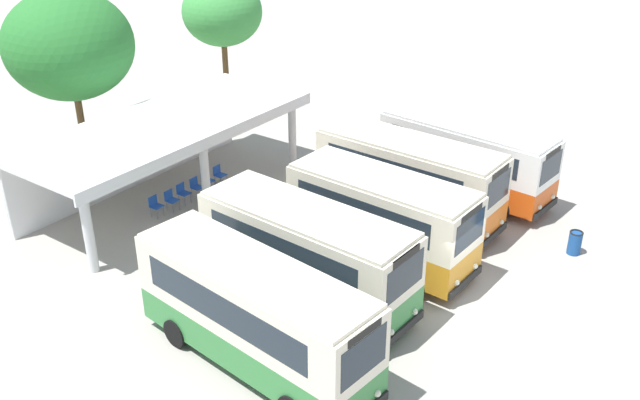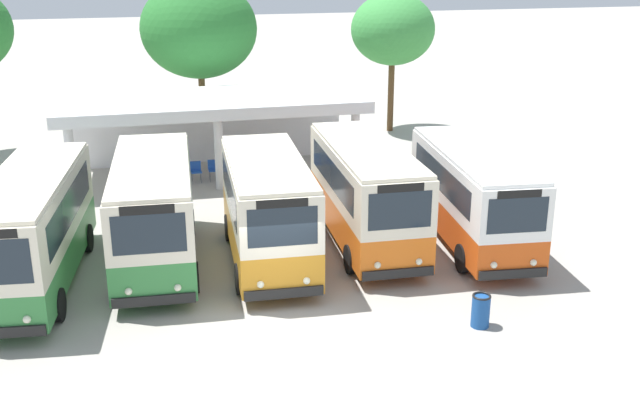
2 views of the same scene
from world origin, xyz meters
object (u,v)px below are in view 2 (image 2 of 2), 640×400
object	(u,v)px
city_bus_fifth_blue	(472,193)
waiting_chair_far_end_seat	(265,165)
city_bus_middle_cream	(268,207)
waiting_chair_end_by_column	(178,170)
litter_bin_apron	(481,310)
waiting_chair_fifth_seat	(248,165)
city_bus_nearest_orange	(33,226)
waiting_chair_middle_seat	(213,168)
city_bus_fourth_amber	(366,190)
waiting_chair_second_from_end	(196,170)
city_bus_second_in_row	(154,209)
waiting_chair_fourth_seat	(231,167)

from	to	relation	value
city_bus_fifth_blue	waiting_chair_far_end_seat	world-z (taller)	city_bus_fifth_blue
city_bus_middle_cream	city_bus_fifth_blue	size ratio (longest dim) A/B	0.91
waiting_chair_end_by_column	litter_bin_apron	size ratio (longest dim) A/B	0.96
city_bus_middle_cream	waiting_chair_fifth_seat	bearing A→B (deg)	85.65
city_bus_nearest_orange	city_bus_fifth_blue	xyz separation A→B (m)	(13.63, 0.05, -0.08)
waiting_chair_far_end_seat	city_bus_nearest_orange	bearing A→B (deg)	-132.04
waiting_chair_middle_seat	waiting_chair_far_end_seat	size ratio (longest dim) A/B	1.00
city_bus_nearest_orange	waiting_chair_end_by_column	bearing A→B (deg)	63.54
city_bus_nearest_orange	city_bus_fourth_amber	distance (m)	10.26
city_bus_fifth_blue	waiting_chair_far_end_seat	size ratio (longest dim) A/B	8.86
city_bus_fourth_amber	waiting_chair_far_end_seat	xyz separation A→B (m)	(-1.97, 8.28, -1.32)
waiting_chair_fifth_seat	waiting_chair_far_end_seat	distance (m)	0.74
waiting_chair_second_from_end	waiting_chair_fifth_seat	distance (m)	2.21
city_bus_second_in_row	city_bus_fifth_blue	distance (m)	10.24
city_bus_middle_cream	waiting_chair_far_end_seat	world-z (taller)	city_bus_middle_cream
city_bus_fifth_blue	waiting_chair_middle_seat	world-z (taller)	city_bus_fifth_blue
city_bus_second_in_row	waiting_chair_second_from_end	xyz separation A→B (m)	(1.89, 8.33, -1.30)
waiting_chair_end_by_column	litter_bin_apron	xyz separation A→B (m)	(6.90, -14.58, -0.07)
city_bus_fourth_amber	waiting_chair_fifth_seat	size ratio (longest dim) A/B	8.79
city_bus_fifth_blue	waiting_chair_fourth_seat	bearing A→B (deg)	127.15
waiting_chair_fourth_seat	litter_bin_apron	xyz separation A→B (m)	(4.70, -14.51, -0.07)
city_bus_middle_cream	city_bus_fifth_blue	bearing A→B (deg)	0.19
waiting_chair_fourth_seat	waiting_chair_far_end_seat	distance (m)	1.47
waiting_chair_fourth_seat	waiting_chair_fifth_seat	bearing A→B (deg)	6.28
waiting_chair_fifth_seat	waiting_chair_fourth_seat	bearing A→B (deg)	-173.72
waiting_chair_second_from_end	waiting_chair_far_end_seat	distance (m)	2.95
city_bus_fourth_amber	city_bus_nearest_orange	bearing A→B (deg)	-175.16
city_bus_second_in_row	waiting_chair_far_end_seat	bearing A→B (deg)	60.10
city_bus_fifth_blue	waiting_chair_second_from_end	size ratio (longest dim) A/B	8.86
waiting_chair_fifth_seat	litter_bin_apron	xyz separation A→B (m)	(3.96, -14.59, -0.07)
city_bus_nearest_orange	waiting_chair_fifth_seat	xyz separation A→B (m)	(7.51, 9.18, -1.31)
waiting_chair_fourth_seat	waiting_chair_fifth_seat	distance (m)	0.74
waiting_chair_middle_seat	litter_bin_apron	xyz separation A→B (m)	(5.43, -14.54, -0.07)
waiting_chair_fourth_seat	city_bus_middle_cream	bearing A→B (deg)	-89.75
city_bus_middle_cream	waiting_chair_second_from_end	xyz separation A→B (m)	(-1.51, 9.03, -1.31)
city_bus_fourth_amber	waiting_chair_middle_seat	xyz separation A→B (m)	(-4.18, 8.26, -1.32)
waiting_chair_fifth_seat	litter_bin_apron	distance (m)	15.12
city_bus_nearest_orange	waiting_chair_far_end_seat	distance (m)	12.39
city_bus_middle_cream	waiting_chair_end_by_column	bearing A→B (deg)	103.82
waiting_chair_second_from_end	city_bus_second_in_row	bearing A→B (deg)	-102.82
waiting_chair_second_from_end	waiting_chair_middle_seat	world-z (taller)	same
city_bus_fifth_blue	waiting_chair_fourth_seat	world-z (taller)	city_bus_fifth_blue
city_bus_middle_cream	waiting_chair_end_by_column	world-z (taller)	city_bus_middle_cream
city_bus_middle_cream	litter_bin_apron	bearing A→B (deg)	-49.44
waiting_chair_fourth_seat	waiting_chair_far_end_seat	xyz separation A→B (m)	(1.47, 0.05, 0.00)
waiting_chair_second_from_end	waiting_chair_middle_seat	size ratio (longest dim) A/B	1.00
city_bus_middle_cream	waiting_chair_second_from_end	world-z (taller)	city_bus_middle_cream
city_bus_nearest_orange	waiting_chair_middle_seat	world-z (taller)	city_bus_nearest_orange
waiting_chair_second_from_end	waiting_chair_fourth_seat	world-z (taller)	same
city_bus_fifth_blue	waiting_chair_end_by_column	distance (m)	12.92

